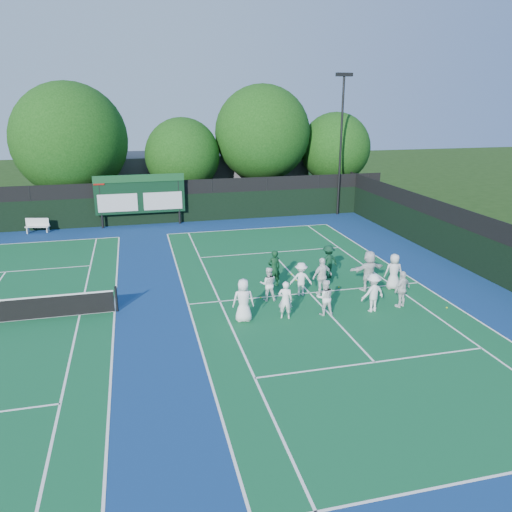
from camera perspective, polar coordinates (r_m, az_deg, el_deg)
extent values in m
plane|color=#19340E|center=(21.86, 7.02, -5.18)|extent=(120.00, 120.00, 0.00)
cube|color=navy|center=(21.54, -9.14, -5.62)|extent=(34.00, 32.00, 0.01)
cube|color=#11572E|center=(22.72, 6.13, -4.22)|extent=(10.97, 23.77, 0.00)
cube|color=white|center=(13.68, 24.56, -22.11)|extent=(10.97, 0.08, 0.00)
cube|color=white|center=(33.58, -0.73, 3.10)|extent=(10.97, 0.08, 0.00)
cube|color=white|center=(21.57, -7.77, -5.49)|extent=(0.08, 23.77, 0.00)
cube|color=white|center=(25.05, 18.04, -2.91)|extent=(0.08, 23.77, 0.00)
cube|color=white|center=(21.74, -4.17, -5.19)|extent=(0.08, 23.77, 0.00)
cube|color=white|center=(24.37, 15.29, -3.22)|extent=(0.08, 23.77, 0.00)
cube|color=white|center=(17.43, 13.39, -11.72)|extent=(8.23, 0.08, 0.00)
cube|color=white|center=(28.47, 1.79, 0.42)|extent=(8.23, 0.08, 0.00)
cube|color=white|center=(22.72, 6.13, -4.21)|extent=(0.08, 12.80, 0.00)
cube|color=white|center=(33.43, -24.80, 1.38)|extent=(10.97, 0.08, 0.00)
cube|color=white|center=(21.52, -15.85, -6.09)|extent=(0.08, 23.77, 0.00)
cube|color=white|center=(21.64, -19.49, -6.32)|extent=(0.08, 23.77, 0.00)
cube|color=white|center=(28.28, -26.70, -1.63)|extent=(8.23, 0.08, 0.00)
cube|color=black|center=(35.59, -11.39, 5.21)|extent=(34.00, 0.08, 2.00)
cube|color=black|center=(35.31, -11.53, 7.59)|extent=(34.00, 0.05, 1.00)
cube|color=black|center=(26.73, 24.67, -0.16)|extent=(0.08, 32.00, 2.00)
cube|color=black|center=(26.35, 25.09, 2.94)|extent=(0.05, 32.00, 1.00)
cylinder|color=black|center=(35.09, -17.33, 5.84)|extent=(0.16, 0.16, 3.50)
cylinder|color=black|center=(35.15, -8.81, 6.45)|extent=(0.16, 0.16, 3.50)
cube|color=black|center=(34.94, -13.12, 6.88)|extent=(6.00, 0.15, 2.60)
cube|color=#144621|center=(34.67, -13.24, 8.64)|extent=(6.00, 0.05, 0.50)
cube|color=silver|center=(34.95, -15.52, 5.87)|extent=(2.60, 0.04, 1.20)
cube|color=silver|center=(34.99, -10.59, 6.22)|extent=(2.60, 0.04, 1.20)
cube|color=#99110C|center=(34.75, -17.55, 8.15)|extent=(0.70, 0.04, 0.50)
cube|color=#59595E|center=(43.60, -6.71, 9.00)|extent=(18.00, 6.00, 4.00)
cylinder|color=black|center=(37.71, 9.65, 12.15)|extent=(0.16, 0.16, 10.00)
cube|color=black|center=(37.59, 10.06, 19.75)|extent=(1.20, 0.30, 0.25)
cylinder|color=black|center=(21.31, -15.66, -4.75)|extent=(0.10, 0.10, 1.10)
cube|color=silver|center=(35.57, -23.70, 3.10)|extent=(1.57, 0.75, 0.06)
cube|color=silver|center=(35.65, -23.72, 3.60)|extent=(1.48, 0.41, 0.50)
cube|color=silver|center=(35.73, -24.61, 2.68)|extent=(0.14, 0.36, 0.40)
cube|color=silver|center=(35.52, -22.70, 2.83)|extent=(0.14, 0.36, 0.40)
cylinder|color=black|center=(39.17, -19.85, 6.05)|extent=(0.44, 0.44, 2.56)
sphere|color=#103C0D|center=(38.62, -20.52, 12.30)|extent=(8.06, 8.06, 8.06)
sphere|color=#103C0D|center=(38.92, -19.45, 11.25)|extent=(5.64, 5.64, 5.64)
cylinder|color=black|center=(39.15, -8.19, 6.65)|extent=(0.44, 0.44, 2.21)
sphere|color=#103C0D|center=(38.69, -8.40, 11.31)|extent=(5.60, 5.60, 5.60)
sphere|color=#103C0D|center=(39.11, -7.52, 10.59)|extent=(3.92, 3.92, 3.92)
cylinder|color=black|center=(40.15, 0.71, 7.72)|extent=(0.44, 0.44, 3.08)
sphere|color=#103C0D|center=(39.64, 0.73, 13.85)|extent=(7.35, 7.35, 7.35)
sphere|color=#103C0D|center=(40.14, 1.47, 12.84)|extent=(5.14, 5.14, 5.14)
cylinder|color=black|center=(42.12, 8.81, 7.57)|extent=(0.44, 0.44, 2.48)
sphere|color=#103C0D|center=(41.68, 9.03, 12.11)|extent=(5.63, 5.63, 5.63)
sphere|color=#103C0D|center=(42.25, 9.60, 11.39)|extent=(3.94, 3.94, 3.94)
sphere|color=#C5EA1B|center=(21.65, 2.91, -5.20)|extent=(0.07, 0.07, 0.07)
sphere|color=#C5EA1B|center=(24.16, 4.60, -2.76)|extent=(0.07, 0.07, 0.07)
sphere|color=#C5EA1B|center=(22.48, 20.97, -5.53)|extent=(0.07, 0.07, 0.07)
sphere|color=#C5EA1B|center=(22.03, 0.53, -4.77)|extent=(0.07, 0.07, 0.07)
sphere|color=#C5EA1B|center=(24.94, 4.11, -2.09)|extent=(0.07, 0.07, 0.07)
sphere|color=#C5EA1B|center=(23.53, 9.45, -3.52)|extent=(0.07, 0.07, 0.07)
imported|color=white|center=(19.54, -1.44, -5.09)|extent=(0.92, 0.65, 1.76)
imported|color=white|center=(19.84, 3.37, -5.04)|extent=(0.67, 0.55, 1.57)
imported|color=white|center=(20.35, 7.89, -4.71)|extent=(0.80, 0.67, 1.50)
imported|color=white|center=(21.00, 13.21, -4.11)|extent=(1.15, 0.80, 1.63)
imported|color=white|center=(21.74, 16.35, -3.66)|extent=(1.01, 0.74, 1.59)
imported|color=white|center=(21.58, 1.41, -3.21)|extent=(0.83, 0.71, 1.50)
imported|color=white|center=(22.22, 5.17, -2.64)|extent=(1.07, 0.75, 1.52)
imported|color=white|center=(22.35, 7.57, -2.32)|extent=(1.08, 0.67, 1.72)
imported|color=silver|center=(23.23, 12.76, -1.63)|extent=(1.80, 0.83, 1.87)
imported|color=silver|center=(23.67, 15.47, -1.73)|extent=(0.91, 0.69, 1.68)
imported|color=#0E341B|center=(23.20, 2.07, -1.41)|extent=(0.68, 0.49, 1.73)
imported|color=#0E341F|center=(24.47, 8.24, -0.65)|extent=(1.19, 0.86, 1.66)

